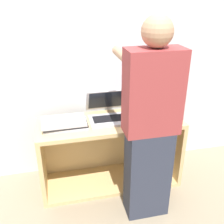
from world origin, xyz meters
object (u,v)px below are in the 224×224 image
(laptop_open, at_px, (109,113))
(laptop_stack_right, at_px, (153,111))
(laptop_stack_left, at_px, (65,123))
(person, at_px, (150,128))

(laptop_open, height_order, laptop_stack_right, laptop_open)
(laptop_stack_left, distance_m, laptop_stack_right, 0.79)
(laptop_stack_right, relative_size, person, 0.25)
(laptop_stack_right, distance_m, person, 0.47)
(person, bearing_deg, laptop_stack_right, 66.15)
(laptop_open, relative_size, laptop_stack_right, 0.95)
(laptop_open, bearing_deg, person, -66.54)
(laptop_stack_right, bearing_deg, laptop_open, 171.03)
(laptop_open, xyz_separation_m, person, (0.21, -0.48, 0.08))
(laptop_stack_left, relative_size, person, 0.24)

